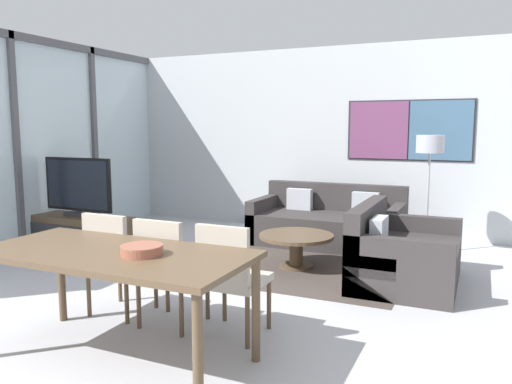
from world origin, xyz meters
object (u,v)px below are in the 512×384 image
Objects in this scene: dining_chair_left at (116,257)px; dining_chair_right at (230,273)px; sofa_side at (398,257)px; sofa_main at (328,224)px; dining_table at (114,261)px; television at (78,187)px; tv_console at (80,231)px; fruit_bowl at (142,249)px; floor_lamp at (430,154)px; coffee_table at (296,242)px; dining_chair_centre at (168,266)px.

dining_chair_left is 1.10m from dining_chair_right.
dining_chair_left is (-2.05, -1.93, 0.24)m from sofa_side.
sofa_side is at bearing -50.22° from sofa_main.
sofa_main is 1.06× the size of dining_table.
sofa_side is at bearing 59.99° from dining_table.
television is 0.54× the size of sofa_main.
television is at bearing 90.00° from tv_console.
fruit_bowl is 0.18× the size of floor_lamp.
dining_chair_left is at bearing 129.55° from dining_table.
tv_console is at bearing 137.47° from dining_table.
coffee_table is (2.99, 0.25, -0.51)m from television.
tv_console is at bearing -160.29° from floor_lamp.
dining_chair_right is (0.55, 0.65, -0.19)m from dining_table.
coffee_table is at bearing 86.33° from sofa_side.
floor_lamp is (1.29, -0.02, 1.00)m from sofa_main.
dining_chair_right is at bearing 2.54° from dining_chair_centre.
floor_lamp reaches higher than dining_table.
dining_chair_centre is 0.60× the size of floor_lamp.
sofa_main reaches higher than coffee_table.
dining_table is 2.11× the size of dining_chair_left.
television is 1.22× the size of dining_chair_left.
sofa_side is 5.08× the size of fruit_bowl.
tv_console is 4.14m from sofa_side.
dining_chair_centre is at bearing 90.00° from dining_table.
television reaches higher than fruit_bowl.
coffee_table is at bearing 65.85° from dining_chair_left.
dining_chair_left is (-0.90, -3.31, 0.24)m from sofa_main.
sofa_side reaches higher than coffee_table.
dining_chair_right is at bearing -108.26° from floor_lamp.
coffee_table is 2.08m from dining_chair_centre.
dining_chair_centre and dining_chair_right have the same top height.
tv_console is at bearing 145.82° from dining_chair_centre.
television reaches higher than dining_chair_centre.
dining_chair_centre is at bearing -34.19° from television.
sofa_side is at bearing 52.68° from dining_chair_centre.
sofa_side is 0.94× the size of floor_lamp.
dining_chair_right is (0.55, 0.02, 0.00)m from dining_chair_centre.
sofa_main is at bearing 74.80° from dining_chair_left.
dining_chair_centre is (0.55, -0.03, 0.00)m from dining_chair_left.
tv_console is 1.69× the size of dining_chair_left.
dining_table is 0.87m from dining_chair_right.
fruit_bowl reaches higher than coffee_table.
sofa_main is (2.99, 1.55, -0.54)m from television.
dining_chair_left is 3.23× the size of fruit_bowl.
sofa_side is at bearing 2.39° from television.
fruit_bowl is at bearing -114.79° from dining_chair_right.
dining_chair_right is at bearing 65.21° from fruit_bowl.
sofa_main is 1.42× the size of sofa_side.
dining_chair_left is at bearing 179.46° from dining_chair_right.
dining_chair_centre is 1.00× the size of dining_chair_right.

